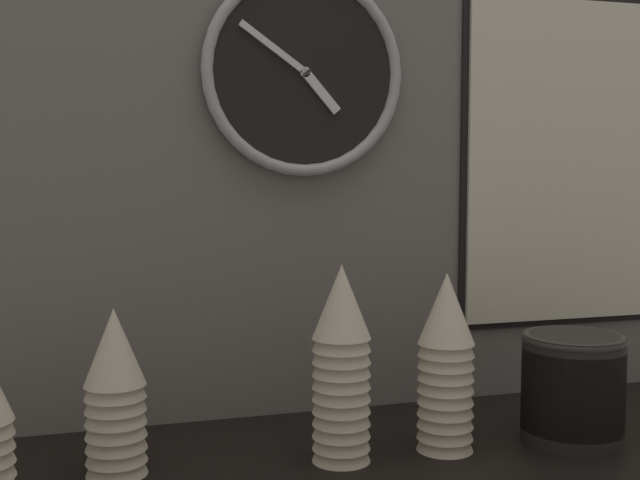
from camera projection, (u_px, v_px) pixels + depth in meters
ground_plane at (399, 470)px, 118.03cm from camera, size 160.00×56.00×4.00cm
wall_tiled_back at (344, 109)px, 138.52cm from camera, size 160.00×3.00×105.00cm
cup_stack_center_right at (446, 362)px, 119.58cm from camera, size 8.52×8.52×26.95cm
cup_stack_center at (341, 363)px, 115.01cm from camera, size 8.52×8.52×28.75cm
cup_stack_left at (115, 392)px, 110.08cm from camera, size 8.52×8.52×23.34cm
bowl_stack_right at (573, 386)px, 124.03cm from camera, size 15.94×15.94×16.84cm
wall_clock at (304, 73)px, 132.86cm from camera, size 34.36×2.70×34.36cm
menu_board at (575, 162)px, 149.94cm from camera, size 46.77×1.32×61.53cm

